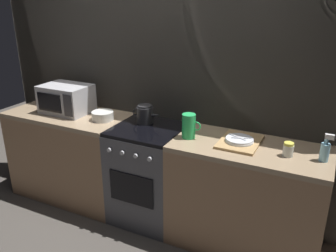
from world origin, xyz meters
TOP-DOWN VIEW (x-y plane):
  - ground_plane at (0.00, 0.00)m, footprint 8.00×8.00m
  - back_wall at (0.00, 0.32)m, footprint 3.60×0.05m
  - counter_left at (-0.90, 0.00)m, footprint 1.20×0.60m
  - stove_unit at (-0.00, -0.00)m, footprint 0.60×0.63m
  - counter_right at (0.90, 0.00)m, footprint 1.20×0.60m
  - microwave at (-0.92, 0.03)m, footprint 0.46×0.35m
  - kettle at (-0.08, 0.10)m, footprint 0.28×0.15m
  - mixing_bowl at (-0.47, -0.01)m, footprint 0.20×0.20m
  - pitcher at (0.40, -0.04)m, footprint 0.16×0.11m
  - dish_pile at (0.81, 0.03)m, footprint 0.30×0.40m
  - spice_jar at (1.18, -0.04)m, footprint 0.08×0.08m
  - spray_bottle at (1.42, -0.01)m, footprint 0.08×0.06m

SIDE VIEW (x-z plane):
  - ground_plane at x=0.00m, z-range 0.00..0.00m
  - stove_unit at x=0.00m, z-range 0.00..0.90m
  - counter_left at x=-0.90m, z-range 0.00..0.90m
  - counter_right at x=0.90m, z-range 0.00..0.90m
  - dish_pile at x=0.81m, z-range 0.89..0.95m
  - mixing_bowl at x=-0.47m, z-range 0.90..0.98m
  - spice_jar at x=1.18m, z-range 0.90..1.00m
  - spray_bottle at x=1.42m, z-range 0.88..1.08m
  - kettle at x=-0.08m, z-range 0.90..1.06m
  - pitcher at x=0.40m, z-range 0.90..1.10m
  - microwave at x=-0.92m, z-range 0.90..1.17m
  - back_wall at x=0.00m, z-range 0.00..2.40m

